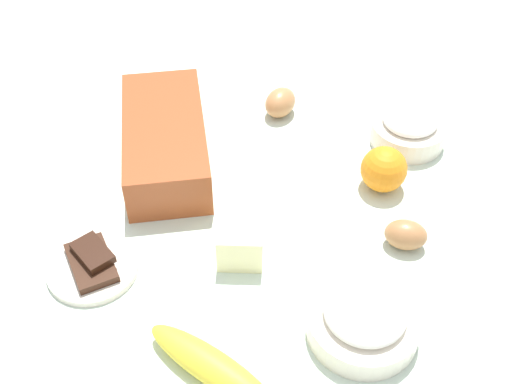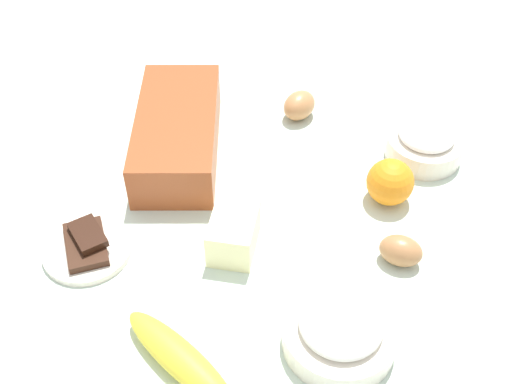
{
  "view_description": "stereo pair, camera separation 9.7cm",
  "coord_description": "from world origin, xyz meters",
  "px_view_note": "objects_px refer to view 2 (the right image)",
  "views": [
    {
      "loc": [
        -0.67,
        0.14,
        0.73
      ],
      "look_at": [
        0.0,
        0.0,
        0.04
      ],
      "focal_mm": 45.06,
      "sensor_mm": 36.0,
      "label": 1
    },
    {
      "loc": [
        -0.68,
        0.04,
        0.73
      ],
      "look_at": [
        0.0,
        0.0,
        0.04
      ],
      "focal_mm": 45.06,
      "sensor_mm": 36.0,
      "label": 2
    }
  ],
  "objects_px": {
    "chocolate_plate": "(87,246)",
    "orange_fruit": "(390,182)",
    "loaf_pan": "(177,132)",
    "banana": "(180,358)",
    "egg_near_butter": "(299,105)",
    "butter_block": "(234,233)",
    "sugar_bowl": "(425,142)",
    "egg_beside_bowl": "(401,251)",
    "flour_bowl": "(340,331)"
  },
  "relations": [
    {
      "from": "flour_bowl",
      "to": "sugar_bowl",
      "type": "xyz_separation_m",
      "value": [
        0.35,
        -0.2,
        0.0
      ]
    },
    {
      "from": "loaf_pan",
      "to": "sugar_bowl",
      "type": "bearing_deg",
      "value": -91.76
    },
    {
      "from": "banana",
      "to": "chocolate_plate",
      "type": "distance_m",
      "value": 0.24
    },
    {
      "from": "butter_block",
      "to": "sugar_bowl",
      "type": "bearing_deg",
      "value": -60.81
    },
    {
      "from": "orange_fruit",
      "to": "loaf_pan",
      "type": "bearing_deg",
      "value": 67.82
    },
    {
      "from": "butter_block",
      "to": "chocolate_plate",
      "type": "relative_size",
      "value": 0.69
    },
    {
      "from": "flour_bowl",
      "to": "chocolate_plate",
      "type": "xyz_separation_m",
      "value": [
        0.17,
        0.34,
        -0.02
      ]
    },
    {
      "from": "orange_fruit",
      "to": "butter_block",
      "type": "relative_size",
      "value": 0.82
    },
    {
      "from": "banana",
      "to": "egg_beside_bowl",
      "type": "distance_m",
      "value": 0.34
    },
    {
      "from": "loaf_pan",
      "to": "banana",
      "type": "height_order",
      "value": "loaf_pan"
    },
    {
      "from": "loaf_pan",
      "to": "egg_beside_bowl",
      "type": "bearing_deg",
      "value": -125.54
    },
    {
      "from": "egg_beside_bowl",
      "to": "chocolate_plate",
      "type": "height_order",
      "value": "egg_beside_bowl"
    },
    {
      "from": "flour_bowl",
      "to": "egg_beside_bowl",
      "type": "xyz_separation_m",
      "value": [
        0.13,
        -0.11,
        -0.01
      ]
    },
    {
      "from": "loaf_pan",
      "to": "butter_block",
      "type": "distance_m",
      "value": 0.23
    },
    {
      "from": "orange_fruit",
      "to": "chocolate_plate",
      "type": "height_order",
      "value": "orange_fruit"
    },
    {
      "from": "sugar_bowl",
      "to": "egg_near_butter",
      "type": "xyz_separation_m",
      "value": [
        0.12,
        0.2,
        -0.0
      ]
    },
    {
      "from": "flour_bowl",
      "to": "orange_fruit",
      "type": "bearing_deg",
      "value": -24.61
    },
    {
      "from": "sugar_bowl",
      "to": "banana",
      "type": "relative_size",
      "value": 0.67
    },
    {
      "from": "banana",
      "to": "egg_near_butter",
      "type": "height_order",
      "value": "egg_near_butter"
    },
    {
      "from": "egg_near_butter",
      "to": "flour_bowl",
      "type": "bearing_deg",
      "value": -179.97
    },
    {
      "from": "butter_block",
      "to": "egg_beside_bowl",
      "type": "distance_m",
      "value": 0.24
    },
    {
      "from": "sugar_bowl",
      "to": "banana",
      "type": "distance_m",
      "value": 0.55
    },
    {
      "from": "loaf_pan",
      "to": "banana",
      "type": "bearing_deg",
      "value": -175.01
    },
    {
      "from": "sugar_bowl",
      "to": "chocolate_plate",
      "type": "bearing_deg",
      "value": 108.16
    },
    {
      "from": "orange_fruit",
      "to": "butter_block",
      "type": "xyz_separation_m",
      "value": [
        -0.08,
        0.24,
        -0.01
      ]
    },
    {
      "from": "banana",
      "to": "orange_fruit",
      "type": "height_order",
      "value": "orange_fruit"
    },
    {
      "from": "banana",
      "to": "loaf_pan",
      "type": "bearing_deg",
      "value": 1.6
    },
    {
      "from": "chocolate_plate",
      "to": "orange_fruit",
      "type": "bearing_deg",
      "value": -80.2
    },
    {
      "from": "sugar_bowl",
      "to": "flour_bowl",
      "type": "bearing_deg",
      "value": 150.78
    },
    {
      "from": "egg_beside_bowl",
      "to": "loaf_pan",
      "type": "bearing_deg",
      "value": 51.08
    },
    {
      "from": "sugar_bowl",
      "to": "banana",
      "type": "xyz_separation_m",
      "value": [
        -0.37,
        0.4,
        -0.01
      ]
    },
    {
      "from": "butter_block",
      "to": "egg_beside_bowl",
      "type": "height_order",
      "value": "butter_block"
    },
    {
      "from": "flour_bowl",
      "to": "butter_block",
      "type": "relative_size",
      "value": 1.63
    },
    {
      "from": "butter_block",
      "to": "chocolate_plate",
      "type": "bearing_deg",
      "value": 88.68
    },
    {
      "from": "flour_bowl",
      "to": "chocolate_plate",
      "type": "relative_size",
      "value": 1.13
    },
    {
      "from": "banana",
      "to": "orange_fruit",
      "type": "relative_size",
      "value": 2.59
    },
    {
      "from": "loaf_pan",
      "to": "egg_near_butter",
      "type": "xyz_separation_m",
      "value": [
        0.08,
        -0.21,
        -0.02
      ]
    },
    {
      "from": "loaf_pan",
      "to": "egg_beside_bowl",
      "type": "relative_size",
      "value": 4.64
    },
    {
      "from": "butter_block",
      "to": "chocolate_plate",
      "type": "height_order",
      "value": "butter_block"
    },
    {
      "from": "sugar_bowl",
      "to": "butter_block",
      "type": "height_order",
      "value": "sugar_bowl"
    },
    {
      "from": "loaf_pan",
      "to": "orange_fruit",
      "type": "height_order",
      "value": "loaf_pan"
    },
    {
      "from": "flour_bowl",
      "to": "sugar_bowl",
      "type": "distance_m",
      "value": 0.4
    },
    {
      "from": "banana",
      "to": "egg_beside_bowl",
      "type": "xyz_separation_m",
      "value": [
        0.15,
        -0.31,
        0.0
      ]
    },
    {
      "from": "banana",
      "to": "egg_near_butter",
      "type": "relative_size",
      "value": 2.9
    },
    {
      "from": "flour_bowl",
      "to": "orange_fruit",
      "type": "xyz_separation_m",
      "value": [
        0.25,
        -0.12,
        0.01
      ]
    },
    {
      "from": "loaf_pan",
      "to": "flour_bowl",
      "type": "bearing_deg",
      "value": -147.84
    },
    {
      "from": "banana",
      "to": "egg_beside_bowl",
      "type": "relative_size",
      "value": 3.07
    },
    {
      "from": "orange_fruit",
      "to": "butter_block",
      "type": "bearing_deg",
      "value": 108.96
    },
    {
      "from": "egg_near_butter",
      "to": "chocolate_plate",
      "type": "distance_m",
      "value": 0.45
    },
    {
      "from": "flour_bowl",
      "to": "orange_fruit",
      "type": "distance_m",
      "value": 0.28
    }
  ]
}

